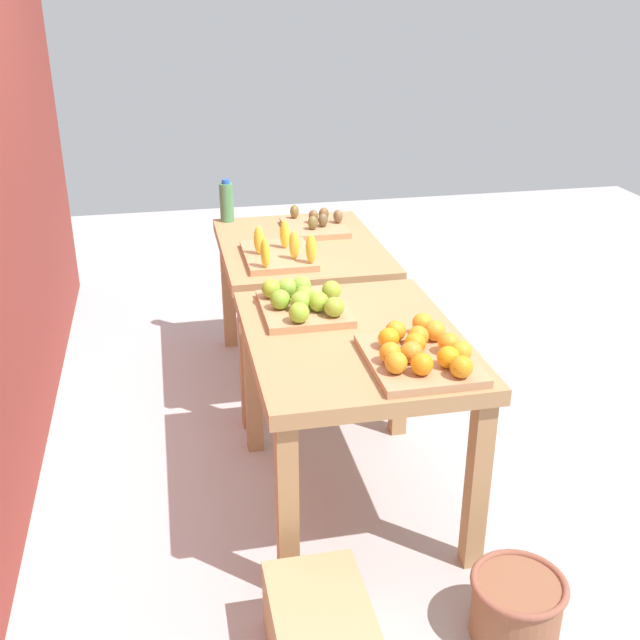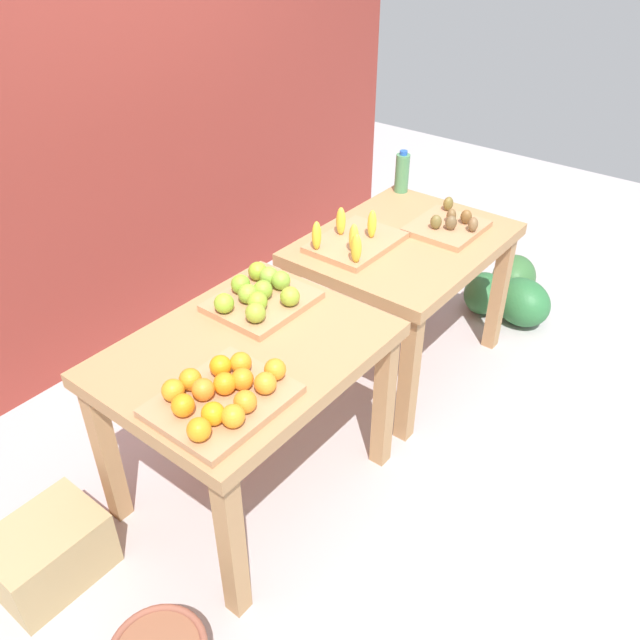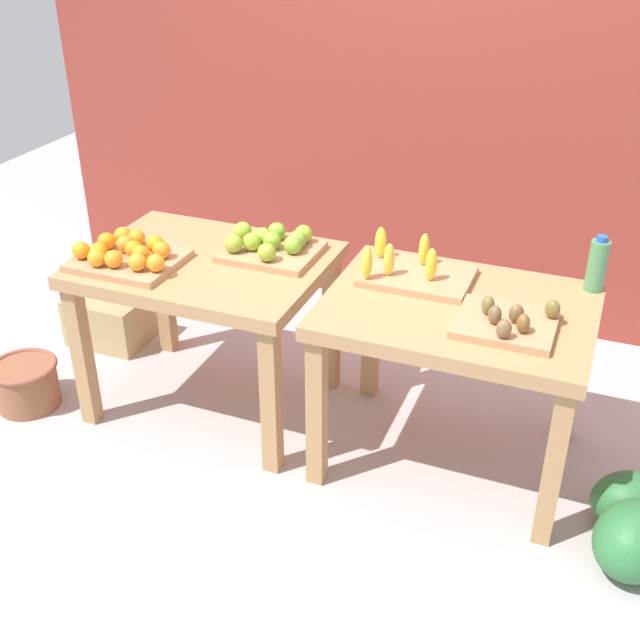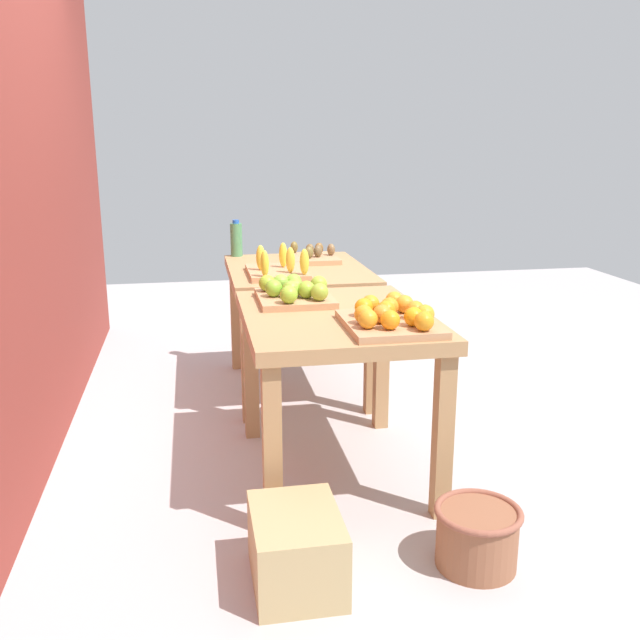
{
  "view_description": "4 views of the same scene",
  "coord_description": "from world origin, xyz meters",
  "px_view_note": "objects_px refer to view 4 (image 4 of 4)",
  "views": [
    {
      "loc": [
        -3.1,
        0.66,
        1.98
      ],
      "look_at": [
        0.06,
        0.0,
        0.55
      ],
      "focal_mm": 43.08,
      "sensor_mm": 36.0,
      "label": 1
    },
    {
      "loc": [
        -1.9,
        -1.41,
        2.19
      ],
      "look_at": [
        -0.08,
        0.02,
        0.61
      ],
      "focal_mm": 36.26,
      "sensor_mm": 36.0,
      "label": 2
    },
    {
      "loc": [
        1.06,
        -2.71,
        2.21
      ],
      "look_at": [
        -0.03,
        0.02,
        0.55
      ],
      "focal_mm": 44.53,
      "sensor_mm": 36.0,
      "label": 3
    },
    {
      "loc": [
        -3.44,
        0.6,
        1.49
      ],
      "look_at": [
        -0.09,
        -0.02,
        0.6
      ],
      "focal_mm": 39.09,
      "sensor_mm": 36.0,
      "label": 4
    }
  ],
  "objects_px": {
    "banana_crate": "(278,269)",
    "wicker_basket": "(477,535)",
    "orange_bin": "(391,317)",
    "cardboard_produce_box": "(296,549)",
    "kiwi_bin": "(311,256)",
    "apple_bin": "(294,292)",
    "water_bottle": "(236,239)",
    "display_table_left": "(336,337)",
    "display_table_right": "(297,286)",
    "watermelon_pile": "(315,329)"
  },
  "relations": [
    {
      "from": "banana_crate",
      "to": "wicker_basket",
      "type": "distance_m",
      "value": 1.89
    },
    {
      "from": "orange_bin",
      "to": "banana_crate",
      "type": "height_order",
      "value": "banana_crate"
    },
    {
      "from": "cardboard_produce_box",
      "to": "kiwi_bin",
      "type": "bearing_deg",
      "value": -11.21
    },
    {
      "from": "apple_bin",
      "to": "cardboard_produce_box",
      "type": "xyz_separation_m",
      "value": [
        -1.04,
        0.15,
        -0.67
      ]
    },
    {
      "from": "banana_crate",
      "to": "water_bottle",
      "type": "bearing_deg",
      "value": 14.43
    },
    {
      "from": "apple_bin",
      "to": "water_bottle",
      "type": "xyz_separation_m",
      "value": [
        1.34,
        0.18,
        0.06
      ]
    },
    {
      "from": "display_table_left",
      "to": "banana_crate",
      "type": "relative_size",
      "value": 2.36
    },
    {
      "from": "orange_bin",
      "to": "apple_bin",
      "type": "xyz_separation_m",
      "value": [
        0.53,
        0.32,
        0.0
      ]
    },
    {
      "from": "display_table_right",
      "to": "apple_bin",
      "type": "height_order",
      "value": "apple_bin"
    },
    {
      "from": "watermelon_pile",
      "to": "cardboard_produce_box",
      "type": "distance_m",
      "value": 2.83
    },
    {
      "from": "apple_bin",
      "to": "water_bottle",
      "type": "distance_m",
      "value": 1.35
    },
    {
      "from": "apple_bin",
      "to": "watermelon_pile",
      "type": "bearing_deg",
      "value": -13.15
    },
    {
      "from": "cardboard_produce_box",
      "to": "display_table_right",
      "type": "bearing_deg",
      "value": -8.9
    },
    {
      "from": "apple_bin",
      "to": "kiwi_bin",
      "type": "distance_m",
      "value": 1.11
    },
    {
      "from": "display_table_left",
      "to": "banana_crate",
      "type": "xyz_separation_m",
      "value": [
        0.89,
        0.14,
        0.15
      ]
    },
    {
      "from": "apple_bin",
      "to": "banana_crate",
      "type": "bearing_deg",
      "value": -0.43
    },
    {
      "from": "display_table_left",
      "to": "water_bottle",
      "type": "bearing_deg",
      "value": 11.5
    },
    {
      "from": "water_bottle",
      "to": "watermelon_pile",
      "type": "distance_m",
      "value": 1.01
    },
    {
      "from": "water_bottle",
      "to": "kiwi_bin",
      "type": "bearing_deg",
      "value": -120.81
    },
    {
      "from": "kiwi_bin",
      "to": "apple_bin",
      "type": "bearing_deg",
      "value": 166.02
    },
    {
      "from": "kiwi_bin",
      "to": "watermelon_pile",
      "type": "xyz_separation_m",
      "value": [
        0.65,
        -0.14,
        -0.65
      ]
    },
    {
      "from": "display_table_left",
      "to": "watermelon_pile",
      "type": "bearing_deg",
      "value": -7.38
    },
    {
      "from": "water_bottle",
      "to": "watermelon_pile",
      "type": "height_order",
      "value": "water_bottle"
    },
    {
      "from": "display_table_left",
      "to": "orange_bin",
      "type": "relative_size",
      "value": 2.23
    },
    {
      "from": "apple_bin",
      "to": "kiwi_bin",
      "type": "xyz_separation_m",
      "value": [
        1.08,
        -0.27,
        -0.02
      ]
    },
    {
      "from": "water_bottle",
      "to": "cardboard_produce_box",
      "type": "distance_m",
      "value": 2.49
    },
    {
      "from": "display_table_right",
      "to": "wicker_basket",
      "type": "xyz_separation_m",
      "value": [
        -1.93,
        -0.35,
        -0.52
      ]
    },
    {
      "from": "display_table_right",
      "to": "banana_crate",
      "type": "bearing_deg",
      "value": 148.17
    },
    {
      "from": "kiwi_bin",
      "to": "wicker_basket",
      "type": "bearing_deg",
      "value": -173.86
    },
    {
      "from": "banana_crate",
      "to": "cardboard_produce_box",
      "type": "height_order",
      "value": "banana_crate"
    },
    {
      "from": "banana_crate",
      "to": "kiwi_bin",
      "type": "xyz_separation_m",
      "value": [
        0.44,
        -0.26,
        -0.01
      ]
    },
    {
      "from": "orange_bin",
      "to": "watermelon_pile",
      "type": "height_order",
      "value": "orange_bin"
    },
    {
      "from": "display_table_right",
      "to": "apple_bin",
      "type": "xyz_separation_m",
      "value": [
        -0.87,
        0.15,
        0.16
      ]
    },
    {
      "from": "kiwi_bin",
      "to": "cardboard_produce_box",
      "type": "distance_m",
      "value": 2.26
    },
    {
      "from": "wicker_basket",
      "to": "display_table_right",
      "type": "bearing_deg",
      "value": 10.27
    },
    {
      "from": "orange_bin",
      "to": "wicker_basket",
      "type": "relative_size",
      "value": 1.49
    },
    {
      "from": "display_table_left",
      "to": "kiwi_bin",
      "type": "height_order",
      "value": "kiwi_bin"
    },
    {
      "from": "display_table_left",
      "to": "display_table_right",
      "type": "height_order",
      "value": "same"
    },
    {
      "from": "display_table_left",
      "to": "cardboard_produce_box",
      "type": "xyz_separation_m",
      "value": [
        -0.8,
        0.3,
        -0.51
      ]
    },
    {
      "from": "watermelon_pile",
      "to": "display_table_right",
      "type": "bearing_deg",
      "value": 163.38
    },
    {
      "from": "display_table_left",
      "to": "apple_bin",
      "type": "xyz_separation_m",
      "value": [
        0.25,
        0.15,
        0.16
      ]
    },
    {
      "from": "display_table_right",
      "to": "cardboard_produce_box",
      "type": "distance_m",
      "value": 2.01
    },
    {
      "from": "orange_bin",
      "to": "cardboard_produce_box",
      "type": "distance_m",
      "value": 0.96
    },
    {
      "from": "watermelon_pile",
      "to": "wicker_basket",
      "type": "distance_m",
      "value": 2.79
    },
    {
      "from": "display_table_right",
      "to": "water_bottle",
      "type": "bearing_deg",
      "value": 34.58
    },
    {
      "from": "apple_bin",
      "to": "watermelon_pile",
      "type": "xyz_separation_m",
      "value": [
        1.73,
        -0.4,
        -0.67
      ]
    },
    {
      "from": "watermelon_pile",
      "to": "cardboard_produce_box",
      "type": "relative_size",
      "value": 1.63
    },
    {
      "from": "orange_bin",
      "to": "apple_bin",
      "type": "bearing_deg",
      "value": 30.94
    },
    {
      "from": "banana_crate",
      "to": "cardboard_produce_box",
      "type": "bearing_deg",
      "value": 174.68
    },
    {
      "from": "watermelon_pile",
      "to": "banana_crate",
      "type": "bearing_deg",
      "value": 159.86
    }
  ]
}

